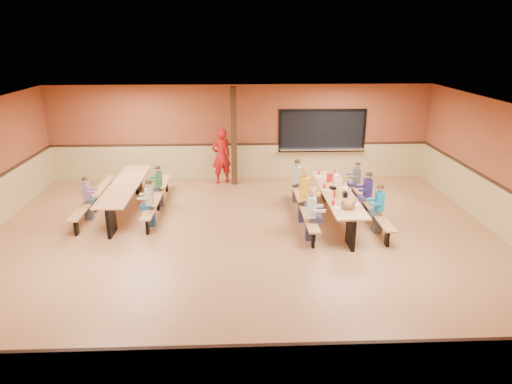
{
  "coord_description": "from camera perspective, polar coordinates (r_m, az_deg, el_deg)",
  "views": [
    {
      "loc": [
        -0.09,
        -9.24,
        4.46
      ],
      "look_at": [
        0.3,
        0.28,
        1.15
      ],
      "focal_mm": 32.0,
      "sensor_mm": 36.0,
      "label": 1
    }
  ],
  "objects": [
    {
      "name": "seated_child_grey_left",
      "position": [
        12.69,
        5.15,
        1.39
      ],
      "size": [
        0.37,
        0.3,
        1.2
      ],
      "primitive_type": null,
      "color": "silver",
      "rests_on": "ground"
    },
    {
      "name": "table_paddle",
      "position": [
        11.67,
        9.59,
        1.02
      ],
      "size": [
        0.16,
        0.16,
        0.56
      ],
      "color": "black",
      "rests_on": "cafeteria_table_main"
    },
    {
      "name": "ground",
      "position": [
        10.26,
        -1.64,
        -6.61
      ],
      "size": [
        12.0,
        12.0,
        0.0
      ],
      "primitive_type": "plane",
      "color": "#9A5F3A",
      "rests_on": "ground"
    },
    {
      "name": "seated_child_purple_sec",
      "position": [
        12.19,
        -20.35,
        -0.77
      ],
      "size": [
        0.32,
        0.26,
        1.11
      ],
      "primitive_type": null,
      "color": "#885A85",
      "rests_on": "ground"
    },
    {
      "name": "condiment_ketchup",
      "position": [
        11.11,
        9.79,
        -0.22
      ],
      "size": [
        0.06,
        0.06,
        0.17
      ],
      "primitive_type": "cylinder",
      "color": "#B2140F",
      "rests_on": "cafeteria_table_main"
    },
    {
      "name": "seated_child_tan_sec",
      "position": [
        11.33,
        -13.12,
        -1.39
      ],
      "size": [
        0.34,
        0.28,
        1.16
      ],
      "primitive_type": null,
      "color": "#B6B291",
      "rests_on": "ground"
    },
    {
      "name": "room_envelope",
      "position": [
        9.98,
        -1.67,
        -3.04
      ],
      "size": [
        12.04,
        10.04,
        3.02
      ],
      "color": "brown",
      "rests_on": "ground"
    },
    {
      "name": "seated_child_teal_right",
      "position": [
        11.05,
        15.08,
        -2.03
      ],
      "size": [
        0.35,
        0.29,
        1.18
      ],
      "primitive_type": null,
      "color": "#15779B",
      "rests_on": "ground"
    },
    {
      "name": "structural_post",
      "position": [
        13.96,
        -2.77,
        6.9
      ],
      "size": [
        0.18,
        0.18,
        3.0
      ],
      "primitive_type": "cube",
      "color": "black",
      "rests_on": "ground"
    },
    {
      "name": "seated_child_navy_right",
      "position": [
        11.94,
        13.74,
        -0.32
      ],
      "size": [
        0.35,
        0.29,
        1.18
      ],
      "primitive_type": null,
      "color": "navy",
      "rests_on": "ground"
    },
    {
      "name": "seated_child_green_sec",
      "position": [
        12.61,
        -12.03,
        0.72
      ],
      "size": [
        0.33,
        0.27,
        1.12
      ],
      "primitive_type": null,
      "color": "#2F7443",
      "rests_on": "ground"
    },
    {
      "name": "seated_child_char_right",
      "position": [
        12.96,
        12.43,
        1.24
      ],
      "size": [
        0.34,
        0.28,
        1.14
      ],
      "primitive_type": null,
      "color": "#53595E",
      "rests_on": "ground"
    },
    {
      "name": "cafeteria_table_second",
      "position": [
        12.5,
        -15.96,
        0.06
      ],
      "size": [
        1.91,
        3.7,
        0.74
      ],
      "color": "#C1804C",
      "rests_on": "ground"
    },
    {
      "name": "punch_pitcher",
      "position": [
        12.27,
        9.17,
        1.8
      ],
      "size": [
        0.16,
        0.16,
        0.22
      ],
      "primitive_type": "cylinder",
      "color": "red",
      "rests_on": "cafeteria_table_main"
    },
    {
      "name": "kitchen_pass_through",
      "position": [
        14.75,
        8.27,
        7.35
      ],
      "size": [
        2.78,
        0.28,
        1.38
      ],
      "color": "black",
      "rests_on": "ground"
    },
    {
      "name": "standing_woman",
      "position": [
        14.26,
        -4.36,
        4.51
      ],
      "size": [
        0.74,
        0.63,
        1.73
      ],
      "primitive_type": "imported",
      "rotation": [
        0.0,
        0.0,
        3.54
      ],
      "color": "#B41614",
      "rests_on": "ground"
    },
    {
      "name": "napkin_dispenser",
      "position": [
        11.17,
        11.08,
        -0.3
      ],
      "size": [
        0.1,
        0.14,
        0.13
      ],
      "primitive_type": "cube",
      "color": "black",
      "rests_on": "cafeteria_table_main"
    },
    {
      "name": "condiment_mustard",
      "position": [
        11.15,
        10.21,
        -0.17
      ],
      "size": [
        0.06,
        0.06,
        0.17
      ],
      "primitive_type": "cylinder",
      "color": "yellow",
      "rests_on": "cafeteria_table_main"
    },
    {
      "name": "seated_adult_yellow",
      "position": [
        11.34,
        6.05,
        -0.33
      ],
      "size": [
        0.46,
        0.38,
        1.39
      ],
      "primitive_type": null,
      "color": "yellow",
      "rests_on": "ground"
    },
    {
      "name": "chip_bowl",
      "position": [
        10.47,
        11.44,
        -1.6
      ],
      "size": [
        0.32,
        0.32,
        0.15
      ],
      "primitive_type": null,
      "color": "orange",
      "rests_on": "cafeteria_table_main"
    },
    {
      "name": "place_settings",
      "position": [
        11.5,
        10.1,
        0.28
      ],
      "size": [
        0.65,
        3.3,
        0.11
      ],
      "primitive_type": null,
      "color": "beige",
      "rests_on": "cafeteria_table_main"
    },
    {
      "name": "cafeteria_table_main",
      "position": [
        11.59,
        10.03,
        -0.98
      ],
      "size": [
        1.91,
        3.7,
        0.74
      ],
      "color": "#C1804C",
      "rests_on": "ground"
    },
    {
      "name": "seated_child_white_left",
      "position": [
        10.34,
        6.9,
        -2.83
      ],
      "size": [
        0.38,
        0.31,
        1.23
      ],
      "primitive_type": null,
      "color": "silver",
      "rests_on": "ground"
    }
  ]
}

